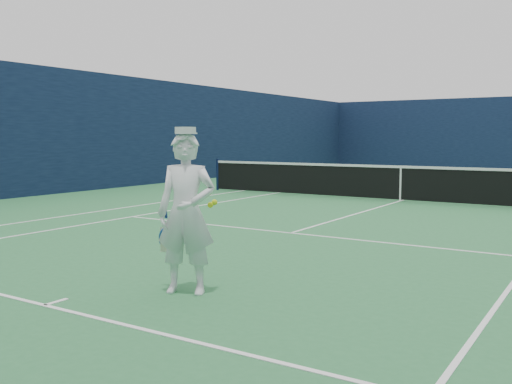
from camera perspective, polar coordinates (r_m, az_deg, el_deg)
ground at (r=16.63m, az=14.22°, el=-0.89°), size 80.00×80.00×0.00m
court_markings at (r=16.63m, az=14.22°, el=-0.88°), size 11.03×23.83×0.01m
windscreen_fence at (r=16.53m, az=14.38°, el=6.02°), size 20.12×36.12×4.00m
tennis_net at (r=16.58m, az=14.26°, el=1.02°), size 12.88×0.09×1.07m
tennis_player at (r=6.61m, az=-6.99°, el=-2.09°), size 0.89×0.67×1.92m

